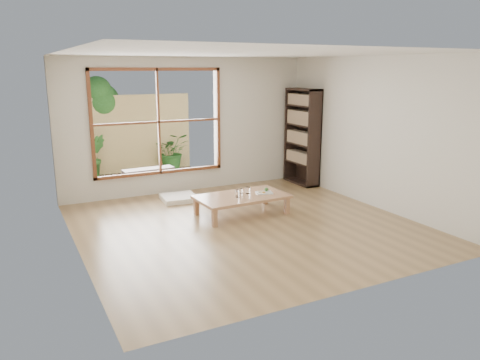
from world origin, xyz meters
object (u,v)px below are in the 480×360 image
(bookshelf, at_px, (302,137))
(garden_bench, at_px, (148,171))
(food_tray, at_px, (264,192))
(low_table, at_px, (242,198))

(bookshelf, relative_size, garden_bench, 1.85)
(food_tray, relative_size, garden_bench, 0.29)
(bookshelf, bearing_deg, food_tray, -140.47)
(food_tray, bearing_deg, garden_bench, 130.39)
(food_tray, xyz_separation_m, garden_bench, (-1.24, 2.69, -0.05))
(garden_bench, bearing_deg, low_table, -75.61)
(low_table, height_order, garden_bench, garden_bench)
(bookshelf, distance_m, food_tray, 2.31)
(low_table, relative_size, food_tray, 4.85)
(food_tray, distance_m, garden_bench, 2.96)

